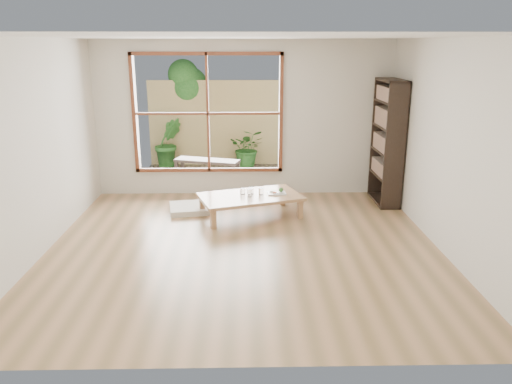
# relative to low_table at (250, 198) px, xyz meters

# --- Properties ---
(ground) EXTENTS (5.00, 5.00, 0.00)m
(ground) POSITION_rel_low_table_xyz_m (-0.10, -1.22, -0.29)
(ground) COLOR tan
(ground) RESTS_ON ground
(low_table) EXTENTS (1.67, 1.26, 0.33)m
(low_table) POSITION_rel_low_table_xyz_m (0.00, 0.00, 0.00)
(low_table) COLOR tan
(low_table) RESTS_ON ground
(floor_cushion) EXTENTS (0.69, 0.69, 0.09)m
(floor_cushion) POSITION_rel_low_table_xyz_m (-0.96, 0.25, -0.24)
(floor_cushion) COLOR beige
(floor_cushion) RESTS_ON ground
(bookshelf) EXTENTS (0.32, 0.90, 2.00)m
(bookshelf) POSITION_rel_low_table_xyz_m (2.22, 0.68, 0.71)
(bookshelf) COLOR black
(bookshelf) RESTS_ON ground
(glass_tall) EXTENTS (0.07, 0.07, 0.12)m
(glass_tall) POSITION_rel_low_table_xyz_m (-0.01, -0.07, 0.10)
(glass_tall) COLOR silver
(glass_tall) RESTS_ON low_table
(glass_mid) EXTENTS (0.07, 0.07, 0.10)m
(glass_mid) POSITION_rel_low_table_xyz_m (0.16, 0.03, 0.09)
(glass_mid) COLOR silver
(glass_mid) RESTS_ON low_table
(glass_short) EXTENTS (0.08, 0.08, 0.10)m
(glass_short) POSITION_rel_low_table_xyz_m (0.01, 0.06, 0.09)
(glass_short) COLOR silver
(glass_short) RESTS_ON low_table
(glass_small) EXTENTS (0.07, 0.07, 0.09)m
(glass_small) POSITION_rel_low_table_xyz_m (-0.11, 0.07, 0.08)
(glass_small) COLOR silver
(glass_small) RESTS_ON low_table
(food_tray) EXTENTS (0.29, 0.22, 0.09)m
(food_tray) POSITION_rel_low_table_xyz_m (0.42, 0.08, 0.06)
(food_tray) COLOR white
(food_tray) RESTS_ON low_table
(deck) EXTENTS (2.80, 2.00, 0.05)m
(deck) POSITION_rel_low_table_xyz_m (-0.70, 2.34, -0.29)
(deck) COLOR #352D26
(deck) RESTS_ON ground
(garden_bench) EXTENTS (1.28, 0.70, 0.39)m
(garden_bench) POSITION_rel_low_table_xyz_m (-0.80, 2.06, 0.07)
(garden_bench) COLOR black
(garden_bench) RESTS_ON deck
(bamboo_fence) EXTENTS (2.80, 0.06, 1.80)m
(bamboo_fence) POSITION_rel_low_table_xyz_m (-0.70, 3.34, 0.61)
(bamboo_fence) COLOR tan
(bamboo_fence) RESTS_ON ground
(shrub_right) EXTENTS (0.74, 0.65, 0.80)m
(shrub_right) POSITION_rel_low_table_xyz_m (-0.02, 3.10, 0.14)
(shrub_right) COLOR #336425
(shrub_right) RESTS_ON deck
(shrub_left) EXTENTS (0.70, 0.63, 1.04)m
(shrub_left) POSITION_rel_low_table_xyz_m (-1.67, 3.05, 0.26)
(shrub_left) COLOR #336425
(shrub_left) RESTS_ON deck
(garden_tree) EXTENTS (1.04, 0.85, 2.22)m
(garden_tree) POSITION_rel_low_table_xyz_m (-1.38, 3.64, 1.34)
(garden_tree) COLOR #4C3D2D
(garden_tree) RESTS_ON ground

